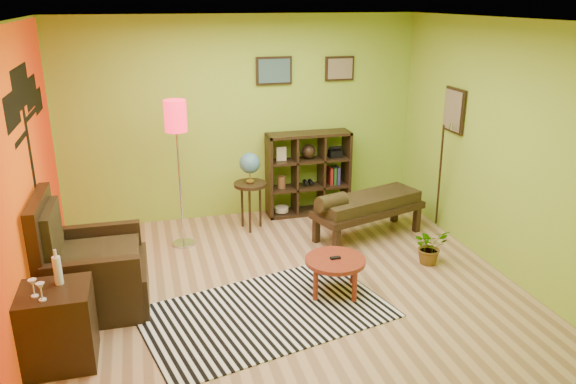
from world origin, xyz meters
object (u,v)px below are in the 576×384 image
object	(u,v)px
coffee_table	(335,263)
armchair	(88,273)
cube_shelf	(309,173)
globe_table	(250,172)
floor_lamp	(176,130)
potted_plant	(430,250)
bench	(366,205)
side_cabinet	(58,326)

from	to	relation	value
coffee_table	armchair	bearing A→B (deg)	171.42
armchair	cube_shelf	world-z (taller)	armchair
globe_table	coffee_table	bearing A→B (deg)	-75.11
globe_table	cube_shelf	bearing A→B (deg)	21.82
globe_table	cube_shelf	size ratio (longest dim) A/B	0.89
coffee_table	globe_table	xyz separation A→B (m)	(-0.52, 1.95, 0.47)
floor_lamp	cube_shelf	distance (m)	2.19
armchair	potted_plant	bearing A→B (deg)	-0.13
potted_plant	cube_shelf	bearing A→B (deg)	114.69
coffee_table	bench	bearing A→B (deg)	55.63
globe_table	bench	xyz separation A→B (m)	(1.39, -0.68, -0.36)
armchair	globe_table	size ratio (longest dim) A/B	1.14
potted_plant	armchair	bearing A→B (deg)	179.87
coffee_table	side_cabinet	world-z (taller)	side_cabinet
floor_lamp	globe_table	distance (m)	1.21
globe_table	potted_plant	distance (m)	2.51
globe_table	potted_plant	bearing A→B (deg)	-40.70
side_cabinet	cube_shelf	distance (m)	4.24
floor_lamp	armchair	bearing A→B (deg)	-129.41
floor_lamp	globe_table	size ratio (longest dim) A/B	1.74
globe_table	potted_plant	world-z (taller)	globe_table
coffee_table	potted_plant	bearing A→B (deg)	15.60
floor_lamp	bench	distance (m)	2.58
armchair	side_cabinet	distance (m)	0.94
floor_lamp	coffee_table	bearing A→B (deg)	-48.47
coffee_table	cube_shelf	bearing A→B (deg)	79.76
globe_table	floor_lamp	bearing A→B (deg)	-162.06
side_cabinet	bench	size ratio (longest dim) A/B	0.63
bench	coffee_table	bearing A→B (deg)	-124.37
armchair	potted_plant	distance (m)	3.83
cube_shelf	floor_lamp	bearing A→B (deg)	-160.10
globe_table	side_cabinet	bearing A→B (deg)	-131.04
coffee_table	cube_shelf	xyz separation A→B (m)	(0.42, 2.33, 0.26)
cube_shelf	armchair	bearing A→B (deg)	-146.29
coffee_table	cube_shelf	size ratio (longest dim) A/B	0.53
globe_table	bench	bearing A→B (deg)	-26.15
coffee_table	globe_table	size ratio (longest dim) A/B	0.60
side_cabinet	cube_shelf	bearing A→B (deg)	42.71
armchair	bench	distance (m)	3.49
armchair	cube_shelf	distance (m)	3.52
armchair	cube_shelf	bearing A→B (deg)	33.71
coffee_table	cube_shelf	world-z (taller)	cube_shelf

